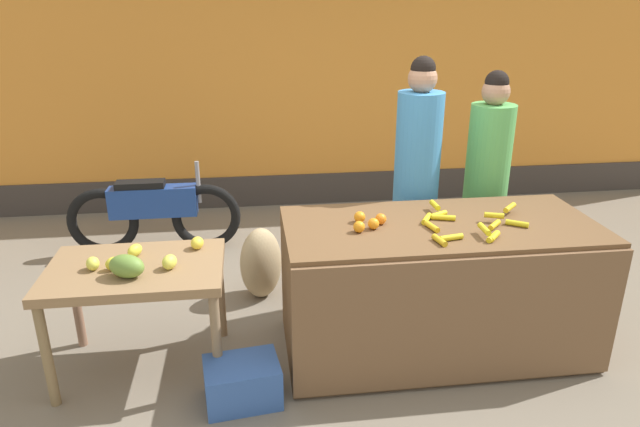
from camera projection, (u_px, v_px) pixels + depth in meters
name	position (u px, v px, depth m)	size (l,w,h in m)	color
ground_plane	(372.00, 349.00, 3.92)	(24.00, 24.00, 0.00)	#756B5B
market_wall_back	(316.00, 75.00, 6.30)	(9.99, 0.23, 3.02)	orange
fruit_stall_counter	(437.00, 287.00, 3.80)	(2.03, 0.94, 0.92)	brown
side_table_wooden	(136.00, 279.00, 3.51)	(1.07, 0.73, 0.74)	olive
banana_bunch_pile	(468.00, 223.00, 3.58)	(0.72, 0.65, 0.07)	yellow
orange_pile	(368.00, 222.00, 3.58)	(0.24, 0.24, 0.07)	orange
mango_papaya_pile	(135.00, 262.00, 3.40)	(0.70, 0.52, 0.14)	yellow
vendor_woman_blue_shirt	(416.00, 183.00, 4.29)	(0.34, 0.34, 1.90)	#33333D
vendor_woman_green_shirt	(486.00, 185.00, 4.47)	(0.34, 0.34, 1.78)	#33333D
parked_motorcycle	(154.00, 212.00, 5.31)	(1.60, 0.18, 0.88)	black
produce_crate	(242.00, 382.00, 3.38)	(0.44, 0.32, 0.26)	#3359A5
produce_sack	(261.00, 263.00, 4.52)	(0.36, 0.30, 0.59)	tan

